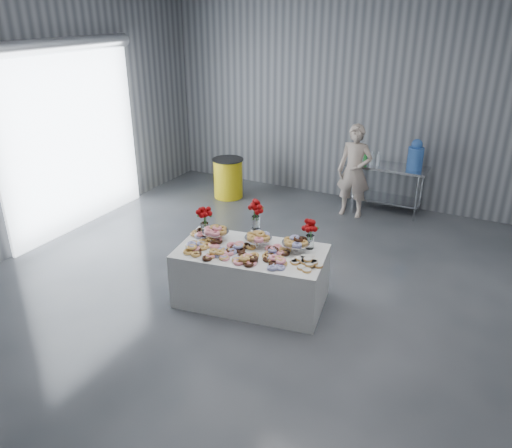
{
  "coord_description": "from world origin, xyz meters",
  "views": [
    {
      "loc": [
        2.63,
        -4.92,
        3.66
      ],
      "look_at": [
        -0.13,
        0.42,
        0.99
      ],
      "focal_mm": 35.0,
      "sensor_mm": 36.0,
      "label": 1
    }
  ],
  "objects_px": {
    "display_table": "(251,276)",
    "person": "(354,171)",
    "water_jug": "(416,156)",
    "prep_table": "(385,180)",
    "trash_barrel": "(228,178)"
  },
  "relations": [
    {
      "from": "prep_table",
      "to": "water_jug",
      "type": "distance_m",
      "value": 0.73
    },
    {
      "from": "prep_table",
      "to": "person",
      "type": "xyz_separation_m",
      "value": [
        -0.46,
        -0.48,
        0.24
      ]
    },
    {
      "from": "display_table",
      "to": "prep_table",
      "type": "xyz_separation_m",
      "value": [
        0.74,
        3.97,
        0.24
      ]
    },
    {
      "from": "display_table",
      "to": "person",
      "type": "bearing_deg",
      "value": 85.34
    },
    {
      "from": "prep_table",
      "to": "trash_barrel",
      "type": "bearing_deg",
      "value": -166.52
    },
    {
      "from": "person",
      "to": "trash_barrel",
      "type": "bearing_deg",
      "value": -175.56
    },
    {
      "from": "water_jug",
      "to": "trash_barrel",
      "type": "relative_size",
      "value": 0.69
    },
    {
      "from": "display_table",
      "to": "water_jug",
      "type": "relative_size",
      "value": 3.43
    },
    {
      "from": "display_table",
      "to": "person",
      "type": "distance_m",
      "value": 3.54
    },
    {
      "from": "prep_table",
      "to": "display_table",
      "type": "bearing_deg",
      "value": -100.59
    },
    {
      "from": "display_table",
      "to": "water_jug",
      "type": "xyz_separation_m",
      "value": [
        1.24,
        3.97,
        0.77
      ]
    },
    {
      "from": "trash_barrel",
      "to": "prep_table",
      "type": "bearing_deg",
      "value": 13.48
    },
    {
      "from": "water_jug",
      "to": "person",
      "type": "distance_m",
      "value": 1.11
    },
    {
      "from": "display_table",
      "to": "person",
      "type": "height_order",
      "value": "person"
    },
    {
      "from": "prep_table",
      "to": "trash_barrel",
      "type": "xyz_separation_m",
      "value": [
        -2.99,
        -0.72,
        -0.22
      ]
    }
  ]
}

